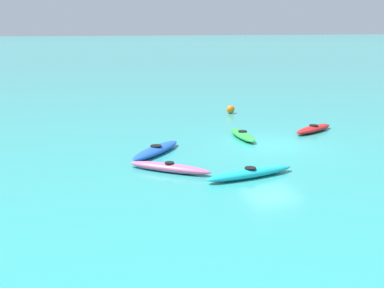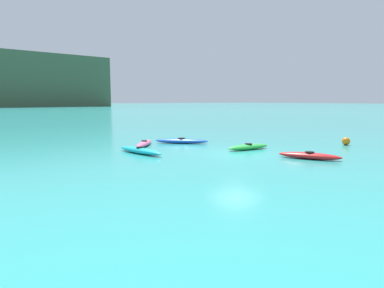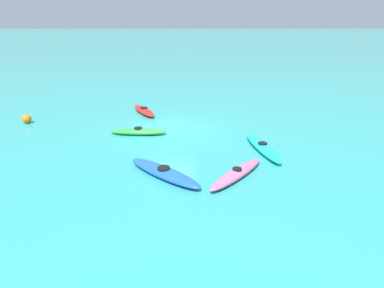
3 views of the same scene
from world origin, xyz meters
name	(u,v)px [view 3 (image 3 of 3)]	position (x,y,z in m)	size (l,w,h in m)	color
ground_plane	(171,129)	(0.00, 0.00, 0.00)	(600.00, 600.00, 0.00)	teal
kayak_green	(138,131)	(1.66, 0.74, 0.16)	(2.94, 0.89, 0.37)	green
kayak_red	(144,111)	(1.80, -3.32, 0.16)	(1.94, 2.99, 0.37)	red
kayak_pink	(237,173)	(-2.56, 5.64, 0.16)	(2.61, 2.84, 0.37)	pink
kayak_blue	(164,172)	(0.14, 5.46, 0.16)	(3.08, 3.02, 0.37)	blue
kayak_cyan	(262,147)	(-4.15, 3.10, 0.16)	(1.18, 3.64, 0.37)	#19B7C6
buoy_orange	(27,119)	(8.22, -1.43, 0.25)	(0.51, 0.51, 0.51)	orange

